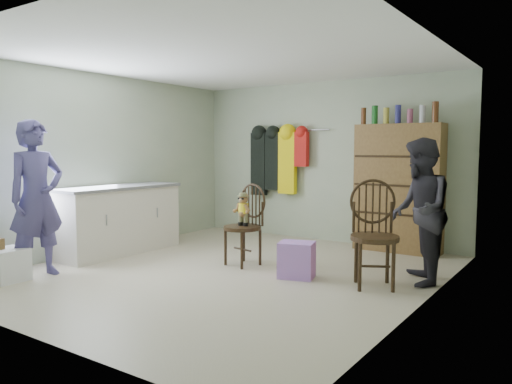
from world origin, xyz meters
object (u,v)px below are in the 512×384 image
Objects in this scene: counter at (118,219)px; chair_far at (374,229)px; dresser at (398,187)px; chair_front at (245,218)px.

chair_far is (3.58, 0.40, 0.14)m from counter.
counter is 3.96m from dresser.
counter is 1.82× the size of chair_front.
dresser is (-0.38, 1.90, 0.30)m from chair_far.
chair_far reaches higher than counter.
counter is 3.60m from chair_far.
chair_front is 0.49× the size of dresser.
chair_far is at bearing 10.85° from chair_front.
counter is 0.90× the size of dresser.
chair_front is 2.32m from dresser.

